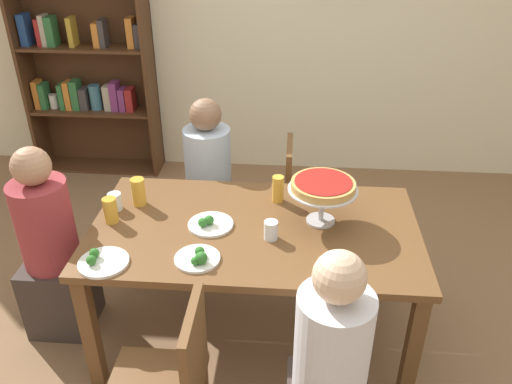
# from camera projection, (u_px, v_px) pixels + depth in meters

# --- Properties ---
(ground_plane) EXTENTS (12.00, 12.00, 0.00)m
(ground_plane) POSITION_uv_depth(u_px,v_px,m) (255.00, 332.00, 3.06)
(ground_plane) COLOR #846042
(rear_partition) EXTENTS (8.00, 0.12, 2.80)m
(rear_partition) POSITION_uv_depth(u_px,v_px,m) (276.00, 9.00, 4.25)
(rear_partition) COLOR beige
(rear_partition) RESTS_ON ground_plane
(dining_table) EXTENTS (1.69, 0.94, 0.74)m
(dining_table) POSITION_uv_depth(u_px,v_px,m) (255.00, 240.00, 2.73)
(dining_table) COLOR brown
(dining_table) RESTS_ON ground_plane
(bookshelf) EXTENTS (1.10, 0.30, 2.21)m
(bookshelf) POSITION_uv_depth(u_px,v_px,m) (84.00, 43.00, 4.33)
(bookshelf) COLOR #4C2D19
(bookshelf) RESTS_ON ground_plane
(diner_near_right) EXTENTS (0.34, 0.34, 1.15)m
(diner_near_right) POSITION_uv_depth(u_px,v_px,m) (329.00, 383.00, 2.14)
(diner_near_right) COLOR #382D28
(diner_near_right) RESTS_ON ground_plane
(diner_head_west) EXTENTS (0.34, 0.34, 1.15)m
(diner_head_west) POSITION_uv_depth(u_px,v_px,m) (53.00, 256.00, 2.88)
(diner_head_west) COLOR #382D28
(diner_head_west) RESTS_ON ground_plane
(diner_far_left) EXTENTS (0.34, 0.34, 1.15)m
(diner_far_left) POSITION_uv_depth(u_px,v_px,m) (209.00, 193.00, 3.48)
(diner_far_left) COLOR #382D28
(diner_far_left) RESTS_ON ground_plane
(chair_near_left) EXTENTS (0.40, 0.40, 0.87)m
(chair_near_left) POSITION_uv_depth(u_px,v_px,m) (170.00, 380.00, 2.16)
(chair_near_left) COLOR brown
(chair_near_left) RESTS_ON ground_plane
(chair_far_right) EXTENTS (0.40, 0.40, 0.87)m
(chair_far_right) POSITION_uv_depth(u_px,v_px,m) (305.00, 198.00, 3.43)
(chair_far_right) COLOR brown
(chair_far_right) RESTS_ON ground_plane
(deep_dish_pizza_stand) EXTENTS (0.36, 0.36, 0.24)m
(deep_dish_pizza_stand) POSITION_uv_depth(u_px,v_px,m) (323.00, 188.00, 2.63)
(deep_dish_pizza_stand) COLOR silver
(deep_dish_pizza_stand) RESTS_ON dining_table
(salad_plate_near_diner) EXTENTS (0.22, 0.22, 0.07)m
(salad_plate_near_diner) POSITION_uv_depth(u_px,v_px,m) (198.00, 258.00, 2.43)
(salad_plate_near_diner) COLOR white
(salad_plate_near_diner) RESTS_ON dining_table
(salad_plate_far_diner) EXTENTS (0.24, 0.24, 0.06)m
(salad_plate_far_diner) POSITION_uv_depth(u_px,v_px,m) (210.00, 224.00, 2.69)
(salad_plate_far_diner) COLOR white
(salad_plate_far_diner) RESTS_ON dining_table
(salad_plate_spare) EXTENTS (0.24, 0.24, 0.06)m
(salad_plate_spare) POSITION_uv_depth(u_px,v_px,m) (101.00, 261.00, 2.42)
(salad_plate_spare) COLOR white
(salad_plate_spare) RESTS_ON dining_table
(beer_glass_amber_tall) EXTENTS (0.08, 0.08, 0.16)m
(beer_glass_amber_tall) POSITION_uv_depth(u_px,v_px,m) (138.00, 192.00, 2.84)
(beer_glass_amber_tall) COLOR gold
(beer_glass_amber_tall) RESTS_ON dining_table
(beer_glass_amber_short) EXTENTS (0.07, 0.07, 0.14)m
(beer_glass_amber_short) POSITION_uv_depth(u_px,v_px,m) (110.00, 210.00, 2.70)
(beer_glass_amber_short) COLOR gold
(beer_glass_amber_short) RESTS_ON dining_table
(beer_glass_amber_spare) EXTENTS (0.06, 0.06, 0.15)m
(beer_glass_amber_spare) POSITION_uv_depth(u_px,v_px,m) (278.00, 189.00, 2.87)
(beer_glass_amber_spare) COLOR gold
(beer_glass_amber_spare) RESTS_ON dining_table
(water_glass_clear_near) EXTENTS (0.07, 0.07, 0.10)m
(water_glass_clear_near) POSITION_uv_depth(u_px,v_px,m) (271.00, 230.00, 2.57)
(water_glass_clear_near) COLOR white
(water_glass_clear_near) RESTS_ON dining_table
(water_glass_clear_far) EXTENTS (0.07, 0.07, 0.09)m
(water_glass_clear_far) POSITION_uv_depth(u_px,v_px,m) (115.00, 201.00, 2.81)
(water_glass_clear_far) COLOR white
(water_glass_clear_far) RESTS_ON dining_table
(cutlery_fork_near) EXTENTS (0.18, 0.03, 0.00)m
(cutlery_fork_near) POSITION_uv_depth(u_px,v_px,m) (314.00, 192.00, 2.99)
(cutlery_fork_near) COLOR silver
(cutlery_fork_near) RESTS_ON dining_table
(cutlery_knife_near) EXTENTS (0.18, 0.03, 0.00)m
(cutlery_knife_near) POSITION_uv_depth(u_px,v_px,m) (337.00, 276.00, 2.34)
(cutlery_knife_near) COLOR silver
(cutlery_knife_near) RESTS_ON dining_table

